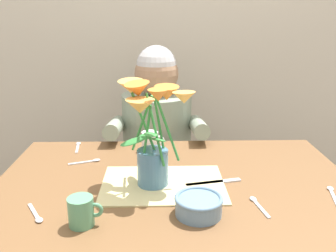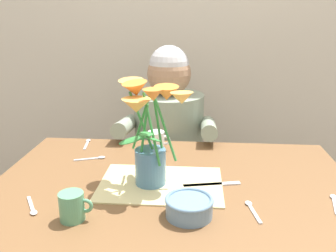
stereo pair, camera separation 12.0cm
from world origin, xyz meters
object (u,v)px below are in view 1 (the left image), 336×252
(flower_vase, at_px, (151,129))
(ceramic_bowl, at_px, (199,205))
(seated_person, at_px, (157,159))
(ceramic_mug, at_px, (82,211))
(dinner_knife, at_px, (213,182))
(coffee_cup, at_px, (150,141))

(flower_vase, bearing_deg, ceramic_bowl, -54.83)
(seated_person, relative_size, ceramic_bowl, 8.35)
(ceramic_mug, bearing_deg, ceramic_bowl, 8.02)
(seated_person, distance_m, dinner_knife, 0.68)
(flower_vase, relative_size, dinner_knife, 1.81)
(seated_person, distance_m, ceramic_mug, 0.91)
(ceramic_mug, height_order, coffee_cup, same)
(ceramic_mug, bearing_deg, coffee_cup, 72.48)
(dinner_knife, distance_m, coffee_cup, 0.37)
(seated_person, height_order, ceramic_bowl, seated_person)
(seated_person, bearing_deg, ceramic_bowl, -82.72)
(dinner_knife, bearing_deg, ceramic_mug, -160.66)
(ceramic_bowl, distance_m, dinner_knife, 0.21)
(ceramic_bowl, relative_size, ceramic_mug, 1.46)
(dinner_knife, relative_size, coffee_cup, 2.04)
(flower_vase, relative_size, ceramic_bowl, 2.53)
(flower_vase, bearing_deg, dinner_knife, 0.96)
(flower_vase, xyz_separation_m, ceramic_mug, (-0.18, -0.23, -0.15))
(seated_person, relative_size, coffee_cup, 12.20)
(seated_person, bearing_deg, ceramic_mug, -103.68)
(flower_vase, height_order, dinner_knife, flower_vase)
(coffee_cup, bearing_deg, ceramic_bowl, -73.53)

